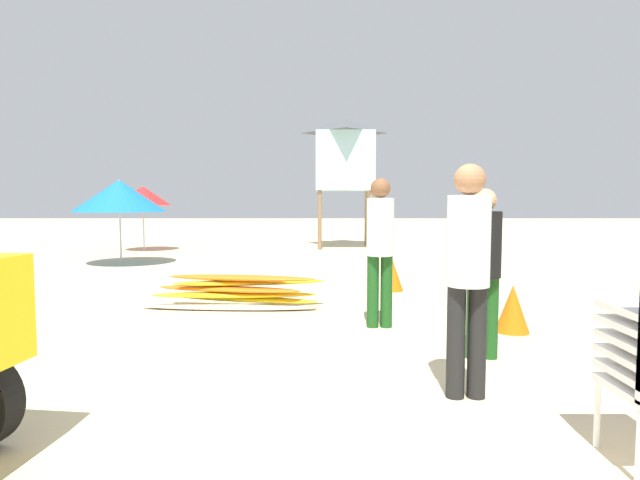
{
  "coord_description": "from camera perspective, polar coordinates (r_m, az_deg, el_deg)",
  "views": [
    {
      "loc": [
        0.11,
        -3.71,
        1.5
      ],
      "look_at": [
        0.15,
        2.9,
        1.0
      ],
      "focal_mm": 29.4,
      "sensor_mm": 36.0,
      "label": 1
    }
  ],
  "objects": [
    {
      "name": "lifeguard_tower",
      "position": [
        16.78,
        2.39,
        9.28
      ],
      "size": [
        1.98,
        1.98,
        4.07
      ],
      "color": "olive",
      "rests_on": "ground"
    },
    {
      "name": "lifeguard_far_right",
      "position": [
        4.09,
        15.55,
        -2.52
      ],
      "size": [
        0.32,
        0.32,
        1.78
      ],
      "color": "black",
      "rests_on": "ground"
    },
    {
      "name": "beach_umbrella_left",
      "position": [
        16.44,
        -19.0,
        4.59
      ],
      "size": [
        1.62,
        1.62,
        1.93
      ],
      "color": "beige",
      "rests_on": "ground"
    },
    {
      "name": "traffic_cone_near",
      "position": [
        8.82,
        7.58,
        -3.76
      ],
      "size": [
        0.38,
        0.38,
        0.54
      ],
      "primitive_type": "cone",
      "color": "orange",
      "rests_on": "ground"
    },
    {
      "name": "ground",
      "position": [
        4.01,
        -1.98,
        -17.72
      ],
      "size": [
        80.0,
        80.0,
        0.0
      ],
      "primitive_type": "plane",
      "color": "beige"
    },
    {
      "name": "traffic_cone_far",
      "position": [
        6.41,
        19.96,
        -7.0
      ],
      "size": [
        0.38,
        0.38,
        0.55
      ],
      "primitive_type": "cone",
      "color": "orange",
      "rests_on": "ground"
    },
    {
      "name": "lifeguard_near_center",
      "position": [
        5.17,
        17.11,
        -2.31
      ],
      "size": [
        0.32,
        0.32,
        1.61
      ],
      "color": "#194C19",
      "rests_on": "ground"
    },
    {
      "name": "lifeguard_near_left",
      "position": [
        6.19,
        6.29,
        -0.18
      ],
      "size": [
        0.32,
        0.32,
        1.76
      ],
      "color": "#194C19",
      "rests_on": "ground"
    },
    {
      "name": "surfboard_pile",
      "position": [
        7.39,
        -9.3,
        -5.65
      ],
      "size": [
        2.55,
        0.84,
        0.48
      ],
      "color": "white",
      "rests_on": "ground"
    },
    {
      "name": "beach_umbrella_mid",
      "position": [
        13.08,
        -21.28,
        4.51
      ],
      "size": [
        2.11,
        2.11,
        1.98
      ],
      "color": "beige",
      "rests_on": "ground"
    }
  ]
}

